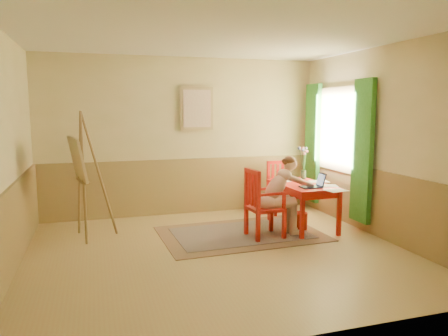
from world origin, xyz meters
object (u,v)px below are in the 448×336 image
object	(u,v)px
table	(303,189)
chair_left	(262,204)
figure	(280,192)
easel	(80,164)
chair_back	(280,188)
laptop	(314,184)

from	to	relation	value
table	chair_left	xyz separation A→B (m)	(-0.82, -0.29, -0.11)
figure	easel	xyz separation A→B (m)	(-2.83, 0.73, 0.44)
figure	easel	bearing A→B (deg)	165.45
chair_left	chair_back	distance (m)	1.58
table	chair_left	world-z (taller)	chair_left
chair_left	laptop	size ratio (longest dim) A/B	2.89
chair_left	chair_back	size ratio (longest dim) A/B	1.09
laptop	easel	size ratio (longest dim) A/B	0.19
figure	easel	distance (m)	2.95
figure	laptop	distance (m)	0.54
table	laptop	bearing A→B (deg)	-87.23
table	easel	xyz separation A→B (m)	(-3.34, 0.46, 0.48)
easel	laptop	bearing A→B (deg)	-13.14
table	chair_left	size ratio (longest dim) A/B	1.18
table	figure	bearing A→B (deg)	-151.62
table	easel	size ratio (longest dim) A/B	0.65
table	chair_back	bearing A→B (deg)	85.55
chair_left	chair_back	world-z (taller)	chair_left
chair_back	figure	xyz separation A→B (m)	(-0.59, -1.28, 0.19)
easel	table	bearing A→B (deg)	-7.78
figure	laptop	world-z (taller)	figure
table	laptop	distance (m)	0.35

